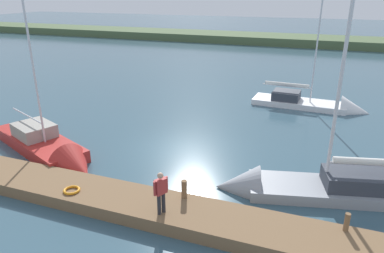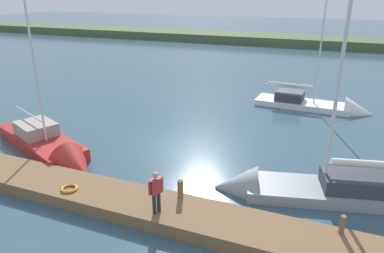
% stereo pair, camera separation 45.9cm
% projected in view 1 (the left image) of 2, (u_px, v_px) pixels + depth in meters
% --- Properties ---
extents(ground_plane, '(200.00, 200.00, 0.00)m').
position_uv_depth(ground_plane, '(180.00, 149.00, 19.20)').
color(ground_plane, '#385666').
extents(far_shoreline, '(180.00, 8.00, 2.40)m').
position_uv_depth(far_shoreline, '(283.00, 43.00, 56.71)').
color(far_shoreline, '#4C603D').
rests_on(far_shoreline, ground_plane).
extents(dock_pier, '(23.09, 2.11, 0.51)m').
position_uv_depth(dock_pier, '(123.00, 201.00, 14.00)').
color(dock_pier, brown).
rests_on(dock_pier, ground_plane).
extents(mooring_post_near, '(0.22, 0.22, 0.72)m').
position_uv_depth(mooring_post_near, '(184.00, 189.00, 13.67)').
color(mooring_post_near, brown).
rests_on(mooring_post_near, dock_pier).
extents(mooring_post_far, '(0.18, 0.18, 0.65)m').
position_uv_depth(mooring_post_far, '(347.00, 222.00, 11.79)').
color(mooring_post_far, brown).
rests_on(mooring_post_far, dock_pier).
extents(life_ring_buoy, '(0.66, 0.66, 0.10)m').
position_uv_depth(life_ring_buoy, '(72.00, 190.00, 14.19)').
color(life_ring_buoy, orange).
rests_on(life_ring_buoy, dock_pier).
extents(sailboat_far_right, '(8.10, 2.49, 9.60)m').
position_uv_depth(sailboat_far_right, '(319.00, 106.00, 25.72)').
color(sailboat_far_right, white).
rests_on(sailboat_far_right, ground_plane).
extents(sailboat_outer_mooring, '(9.43, 4.15, 9.76)m').
position_uv_depth(sailboat_outer_mooring, '(312.00, 190.00, 14.91)').
color(sailboat_outer_mooring, gray).
rests_on(sailboat_outer_mooring, ground_plane).
extents(sailboat_inner_slip, '(8.38, 5.12, 9.46)m').
position_uv_depth(sailboat_inner_slip, '(50.00, 151.00, 18.34)').
color(sailboat_inner_slip, '#B22823').
rests_on(sailboat_inner_slip, ground_plane).
extents(person_on_dock, '(0.39, 0.57, 1.62)m').
position_uv_depth(person_on_dock, '(161.00, 190.00, 12.51)').
color(person_on_dock, '#28282D').
rests_on(person_on_dock, dock_pier).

